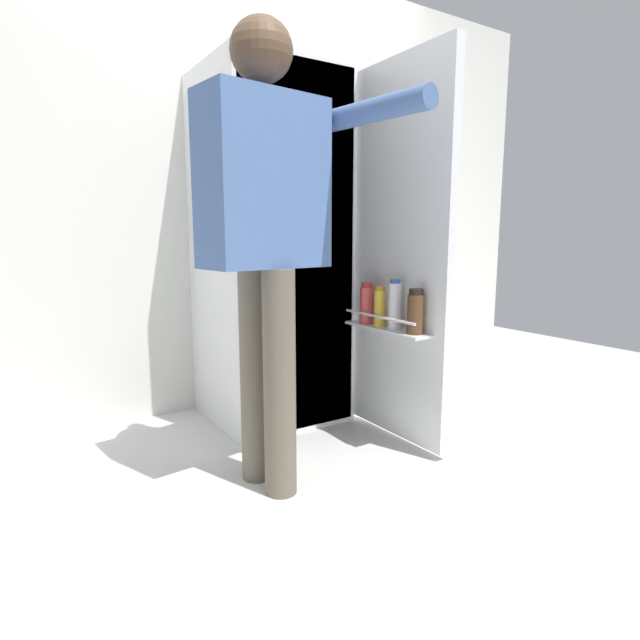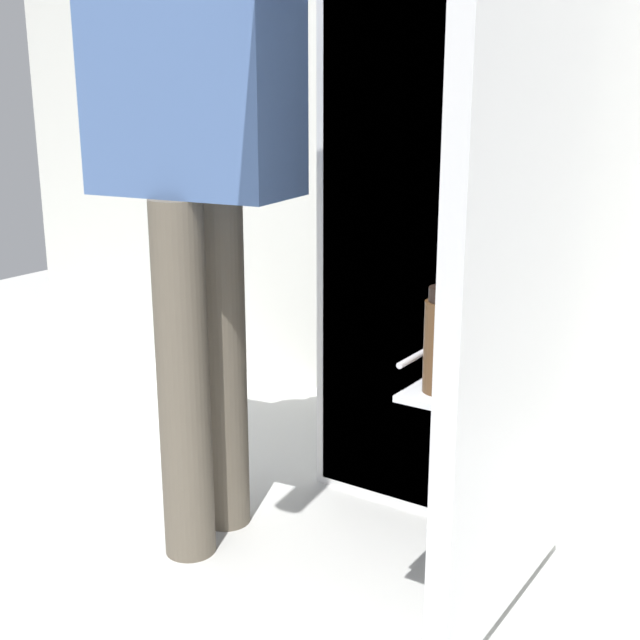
# 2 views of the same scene
# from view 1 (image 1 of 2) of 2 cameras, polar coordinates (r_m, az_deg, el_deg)

# --- Properties ---
(ground_plane) EXTENTS (6.46, 6.46, 0.00)m
(ground_plane) POSITION_cam_1_polar(r_m,az_deg,el_deg) (2.41, 1.06, -14.17)
(ground_plane) COLOR silver
(kitchen_wall) EXTENTS (4.40, 0.10, 2.44)m
(kitchen_wall) POSITION_cam_1_polar(r_m,az_deg,el_deg) (3.03, -8.96, 14.17)
(kitchen_wall) COLOR silver
(kitchen_wall) RESTS_ON ground_plane
(refrigerator) EXTENTS (0.69, 1.25, 1.76)m
(refrigerator) POSITION_cam_1_polar(r_m,az_deg,el_deg) (2.66, -4.70, 7.56)
(refrigerator) COLOR white
(refrigerator) RESTS_ON ground_plane
(person) EXTENTS (0.62, 0.74, 1.70)m
(person) POSITION_cam_1_polar(r_m,az_deg,el_deg) (1.90, -5.94, 11.23)
(person) COLOR #665B4C
(person) RESTS_ON ground_plane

